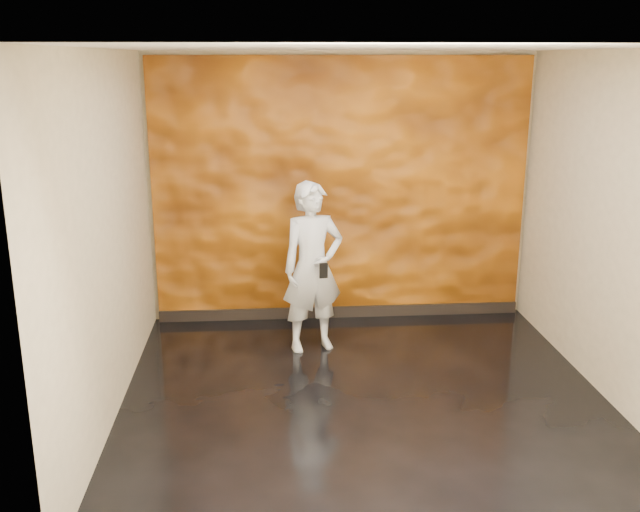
% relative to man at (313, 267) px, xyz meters
% --- Properties ---
extents(room, '(4.02, 4.02, 2.81)m').
position_rel_man_xyz_m(room, '(0.36, -1.09, 0.58)').
color(room, black).
rests_on(room, ground).
extents(feature_wall, '(3.90, 0.06, 2.75)m').
position_rel_man_xyz_m(feature_wall, '(0.36, 0.87, 0.56)').
color(feature_wall, '#C3670D').
rests_on(feature_wall, ground).
extents(baseboard, '(3.90, 0.04, 0.12)m').
position_rel_man_xyz_m(baseboard, '(0.36, 0.83, -0.76)').
color(baseboard, black).
rests_on(baseboard, ground).
extents(man, '(0.68, 0.54, 1.63)m').
position_rel_man_xyz_m(man, '(0.00, 0.00, 0.00)').
color(man, '#A8AFB9').
rests_on(man, ground).
extents(phone, '(0.08, 0.03, 0.14)m').
position_rel_man_xyz_m(phone, '(0.08, -0.24, 0.04)').
color(phone, black).
rests_on(phone, man).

